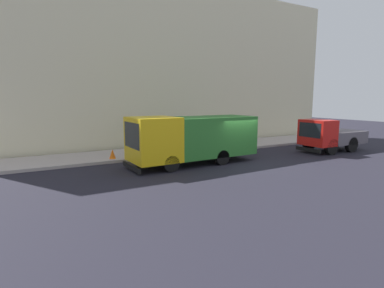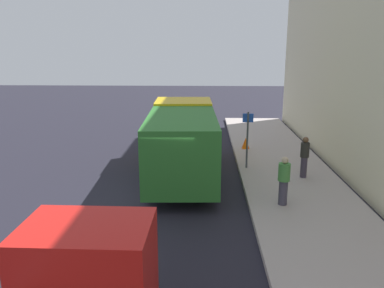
{
  "view_description": "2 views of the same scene",
  "coord_description": "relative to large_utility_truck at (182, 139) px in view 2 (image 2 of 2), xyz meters",
  "views": [
    {
      "loc": [
        -14.4,
        10.99,
        3.74
      ],
      "look_at": [
        0.62,
        2.68,
        1.17
      ],
      "focal_mm": 28.48,
      "sensor_mm": 36.0,
      "label": 1
    },
    {
      "loc": [
        1.55,
        -12.4,
        5.13
      ],
      "look_at": [
        1.05,
        2.58,
        1.36
      ],
      "focal_mm": 36.35,
      "sensor_mm": 36.0,
      "label": 2
    }
  ],
  "objects": [
    {
      "name": "pedestrian_standing",
      "position": [
        3.41,
        -3.19,
        -0.54
      ],
      "size": [
        0.48,
        0.48,
        1.6
      ],
      "rotation": [
        0.0,
        0.0,
        1.91
      ],
      "color": "#433F50",
      "rests_on": "sidewalk"
    },
    {
      "name": "ground",
      "position": [
        -0.67,
        -2.58,
        -1.55
      ],
      "size": [
        80.0,
        80.0,
        0.0
      ],
      "primitive_type": "plane",
      "color": "#21202A"
    },
    {
      "name": "pedestrian_walking",
      "position": [
        4.74,
        -0.45,
        -0.52
      ],
      "size": [
        0.47,
        0.47,
        1.61
      ],
      "rotation": [
        0.0,
        0.0,
        3.82
      ],
      "color": "#3F3747",
      "rests_on": "sidewalk"
    },
    {
      "name": "street_sign_post",
      "position": [
        2.65,
        0.72,
        0.03
      ],
      "size": [
        0.44,
        0.08,
        2.37
      ],
      "color": "#4C5156",
      "rests_on": "sidewalk"
    },
    {
      "name": "traffic_cone_orange",
      "position": [
        2.93,
        3.9,
        -1.1
      ],
      "size": [
        0.39,
        0.39,
        0.56
      ],
      "primitive_type": "cone",
      "color": "orange",
      "rests_on": "sidewalk"
    },
    {
      "name": "large_utility_truck",
      "position": [
        0.0,
        0.0,
        0.0
      ],
      "size": [
        2.77,
        7.64,
        2.77
      ],
      "rotation": [
        0.0,
        0.0,
        0.04
      ],
      "color": "yellow",
      "rests_on": "ground"
    },
    {
      "name": "sidewalk",
      "position": [
        4.23,
        -2.58,
        -1.46
      ],
      "size": [
        3.8,
        30.0,
        0.17
      ],
      "primitive_type": "cube",
      "color": "#B1A5A0",
      "rests_on": "ground"
    }
  ]
}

